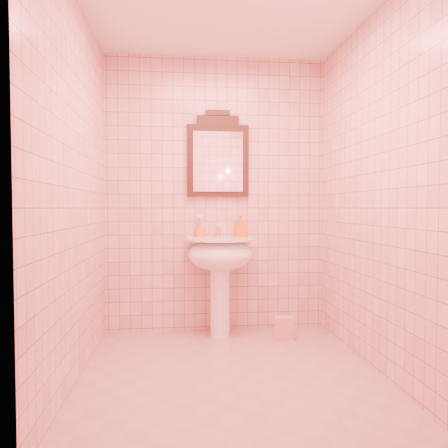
{
  "coord_description": "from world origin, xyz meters",
  "views": [
    {
      "loc": [
        -0.36,
        -2.89,
        1.13
      ],
      "look_at": [
        0.01,
        0.55,
        1.0
      ],
      "focal_mm": 35.0,
      "sensor_mm": 36.0,
      "label": 1
    }
  ],
  "objects": [
    {
      "name": "pedestal_sink",
      "position": [
        0.01,
        0.87,
        0.66
      ],
      "size": [
        0.58,
        0.58,
        0.86
      ],
      "color": "white",
      "rests_on": "floor"
    },
    {
      "name": "mirror",
      "position": [
        0.01,
        1.07,
        1.59
      ],
      "size": [
        0.56,
        0.06,
        0.78
      ],
      "color": "black",
      "rests_on": "back_wall"
    },
    {
      "name": "towel",
      "position": [
        0.55,
        0.74,
        0.1
      ],
      "size": [
        0.18,
        0.14,
        0.19
      ],
      "primitive_type": "cube",
      "rotation": [
        0.0,
        0.0,
        -0.21
      ],
      "color": "tan",
      "rests_on": "floor"
    },
    {
      "name": "soap_dispenser",
      "position": [
        0.21,
        1.01,
        0.96
      ],
      "size": [
        0.1,
        0.11,
        0.2
      ],
      "primitive_type": "imported",
      "rotation": [
        0.0,
        0.0,
        0.19
      ],
      "color": "orange",
      "rests_on": "pedestal_sink"
    },
    {
      "name": "toothbrush_cup",
      "position": [
        -0.15,
        1.05,
        0.91
      ],
      "size": [
        0.08,
        0.08,
        0.18
      ],
      "rotation": [
        0.0,
        0.0,
        0.19
      ],
      "color": "orange",
      "rests_on": "pedestal_sink"
    },
    {
      "name": "faucet",
      "position": [
        0.01,
        1.01,
        0.92
      ],
      "size": [
        0.04,
        0.16,
        0.11
      ],
      "color": "white",
      "rests_on": "pedestal_sink"
    },
    {
      "name": "back_wall",
      "position": [
        0.0,
        1.1,
        1.25
      ],
      "size": [
        2.0,
        0.02,
        2.5
      ],
      "primitive_type": "cube",
      "color": "beige",
      "rests_on": "floor"
    },
    {
      "name": "floor",
      "position": [
        0.0,
        0.0,
        0.0
      ],
      "size": [
        2.2,
        2.2,
        0.0
      ],
      "primitive_type": "plane",
      "color": "tan",
      "rests_on": "ground"
    }
  ]
}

